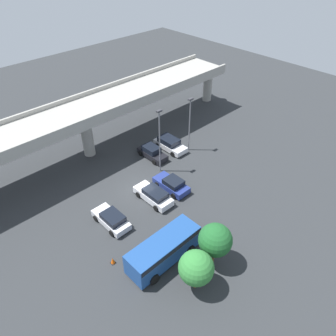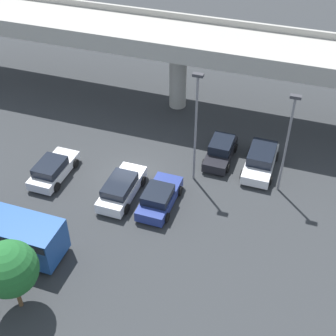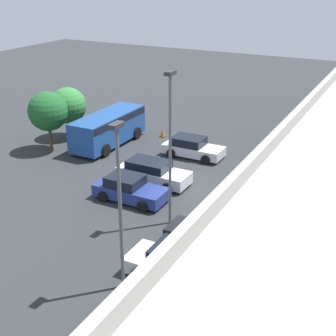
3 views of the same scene
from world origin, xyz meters
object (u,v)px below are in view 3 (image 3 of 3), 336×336
(parked_car_3, at_px, (210,234))
(tree_front_centre, at_px, (48,111))
(parked_car_1, at_px, (152,172))
(parked_car_0, at_px, (192,147))
(lamp_post_near_aisle, at_px, (120,197))
(tree_front_left, at_px, (68,106))
(lamp_post_mid_lot, at_px, (170,139))
(shuttle_bus, at_px, (108,127))
(parked_car_4, at_px, (180,265))
(parked_car_2, at_px, (129,189))
(traffic_cone, at_px, (163,133))

(parked_car_3, bearing_deg, tree_front_centre, -23.49)
(parked_car_1, bearing_deg, parked_car_3, -40.28)
(parked_car_0, distance_m, parked_car_3, 12.56)
(lamp_post_near_aisle, relative_size, tree_front_left, 1.82)
(lamp_post_mid_lot, bearing_deg, shuttle_bus, -131.25)
(tree_front_centre, bearing_deg, lamp_post_near_aisle, 50.23)
(lamp_post_mid_lot, bearing_deg, parked_car_4, 32.25)
(parked_car_4, distance_m, tree_front_left, 21.54)
(shuttle_bus, bearing_deg, parked_car_0, -83.15)
(lamp_post_near_aisle, xyz_separation_m, lamp_post_mid_lot, (-6.01, -0.79, 0.43))
(shuttle_bus, bearing_deg, tree_front_centre, 131.71)
(parked_car_0, xyz_separation_m, lamp_post_near_aisle, (15.73, 3.96, 3.80))
(parked_car_2, height_order, shuttle_bus, shuttle_bus)
(parked_car_1, xyz_separation_m, tree_front_left, (-4.78, -10.60, 1.96))
(lamp_post_mid_lot, height_order, tree_front_centre, lamp_post_mid_lot)
(lamp_post_mid_lot, height_order, tree_front_left, lamp_post_mid_lot)
(parked_car_1, xyz_separation_m, traffic_cone, (-8.37, -3.72, -0.41))
(parked_car_1, height_order, parked_car_4, parked_car_4)
(parked_car_4, height_order, traffic_cone, parked_car_4)
(parked_car_0, bearing_deg, shuttle_bus, -173.15)
(parked_car_0, relative_size, parked_car_1, 0.93)
(parked_car_1, bearing_deg, shuttle_bus, 144.69)
(tree_front_left, bearing_deg, parked_car_3, 59.02)
(parked_car_3, height_order, tree_front_centre, tree_front_centre)
(parked_car_4, xyz_separation_m, lamp_post_near_aisle, (1.66, -1.95, 3.72))
(parked_car_1, distance_m, parked_car_3, 8.40)
(parked_car_2, bearing_deg, traffic_cone, 108.34)
(parked_car_4, height_order, tree_front_left, tree_front_left)
(parked_car_1, bearing_deg, lamp_post_mid_lot, -50.17)
(parked_car_2, distance_m, lamp_post_mid_lot, 5.66)
(shuttle_bus, bearing_deg, lamp_post_near_aisle, -143.75)
(parked_car_4, relative_size, shuttle_bus, 0.66)
(parked_car_4, bearing_deg, tree_front_left, -38.33)
(parked_car_0, height_order, shuttle_bus, shuttle_bus)
(parked_car_1, xyz_separation_m, parked_car_2, (2.78, -0.02, -0.03))
(shuttle_bus, xyz_separation_m, lamp_post_mid_lot, (8.88, 10.12, 3.40))
(parked_car_0, height_order, tree_front_centre, tree_front_centre)
(parked_car_4, distance_m, tree_front_centre, 19.33)
(parked_car_0, distance_m, traffic_cone, 4.94)
(shuttle_bus, height_order, lamp_post_mid_lot, lamp_post_mid_lot)
(parked_car_2, distance_m, parked_car_3, 6.96)
(parked_car_1, height_order, shuttle_bus, shuttle_bus)
(lamp_post_mid_lot, bearing_deg, parked_car_3, 66.69)
(parked_car_2, height_order, tree_front_centre, tree_front_centre)
(parked_car_1, xyz_separation_m, shuttle_bus, (-4.71, -6.64, 0.79))
(parked_car_0, bearing_deg, tree_front_left, -176.02)
(parked_car_4, distance_m, shuttle_bus, 18.47)
(parked_car_1, height_order, traffic_cone, parked_car_1)
(traffic_cone, bearing_deg, tree_front_left, -62.43)
(parked_car_3, height_order, lamp_post_mid_lot, lamp_post_mid_lot)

